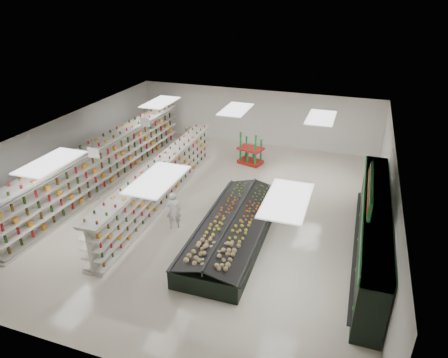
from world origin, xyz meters
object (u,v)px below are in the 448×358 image
at_px(produce_island, 234,228).
at_px(gondola_center, 161,184).
at_px(shopper_background, 189,141).
at_px(soda_endcap, 251,150).
at_px(shopper_main, 174,210).
at_px(gondola_left, 105,165).

bearing_deg(produce_island, gondola_center, 156.00).
bearing_deg(produce_island, shopper_background, 124.75).
distance_m(soda_endcap, shopper_background, 3.49).
relative_size(gondola_center, shopper_main, 6.85).
height_order(gondola_center, shopper_main, gondola_center).
relative_size(shopper_main, shopper_background, 0.91).
bearing_deg(gondola_left, produce_island, -16.09).
relative_size(gondola_center, produce_island, 1.59).
xyz_separation_m(gondola_center, soda_endcap, (2.57, 5.16, -0.07)).
bearing_deg(produce_island, soda_endcap, 100.46).
distance_m(gondola_left, soda_endcap, 7.35).
bearing_deg(gondola_center, shopper_main, -52.34).
xyz_separation_m(soda_endcap, shopper_main, (-1.14, -6.91, -0.00)).
bearing_deg(gondola_center, shopper_background, 98.63).
height_order(produce_island, shopper_background, shopper_background).
bearing_deg(shopper_main, shopper_background, -98.53).
height_order(gondola_left, soda_endcap, gondola_left).
bearing_deg(produce_island, shopper_main, -179.09).
bearing_deg(gondola_center, produce_island, -25.54).
bearing_deg(gondola_center, gondola_left, 168.35).
xyz_separation_m(produce_island, soda_endcap, (-1.27, 6.87, 0.32)).
bearing_deg(gondola_left, shopper_background, 65.91).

